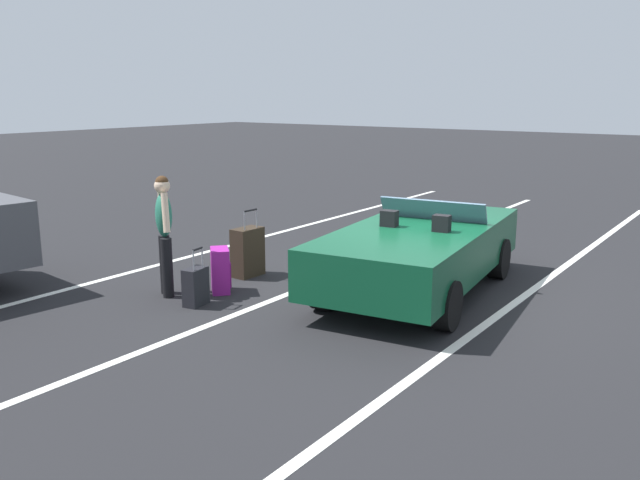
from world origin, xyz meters
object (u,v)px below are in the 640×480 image
object	(u,v)px
suitcase_medium_bright	(221,270)
traveler_person	(164,229)
suitcase_small_carryon	(195,287)
suitcase_large_black	(247,252)
convertible_car	(424,248)

from	to	relation	value
suitcase_medium_bright	traveler_person	size ratio (longest dim) A/B	0.38
traveler_person	suitcase_small_carryon	bearing A→B (deg)	-64.00
suitcase_medium_bright	traveler_person	world-z (taller)	traveler_person
suitcase_large_black	suitcase_medium_bright	distance (m)	0.89
suitcase_small_carryon	traveler_person	size ratio (longest dim) A/B	0.47
suitcase_small_carryon	traveler_person	bearing A→B (deg)	-17.04
convertible_car	suitcase_small_carryon	xyz separation A→B (m)	(-2.41, 2.08, -0.34)
suitcase_medium_bright	convertible_car	bearing A→B (deg)	-8.44
suitcase_large_black	traveler_person	xyz separation A→B (m)	(-1.39, 0.25, 0.56)
suitcase_large_black	suitcase_small_carryon	size ratio (longest dim) A/B	1.33
suitcase_large_black	suitcase_small_carryon	world-z (taller)	suitcase_large_black
suitcase_large_black	suitcase_small_carryon	bearing A→B (deg)	106.86
convertible_car	traveler_person	distance (m)	3.60
convertible_car	suitcase_large_black	bearing A→B (deg)	103.49
convertible_car	suitcase_medium_bright	world-z (taller)	convertible_car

